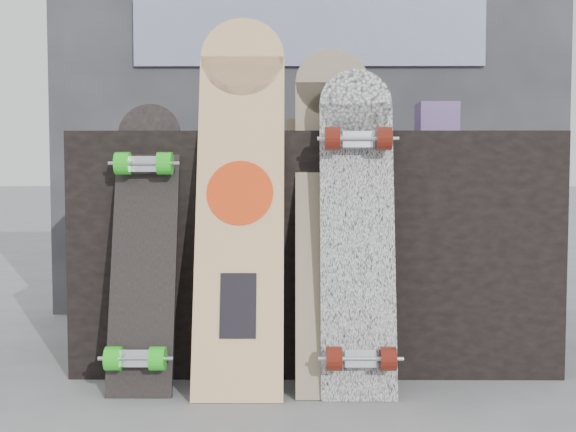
{
  "coord_description": "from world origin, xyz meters",
  "views": [
    {
      "loc": [
        -0.08,
        -2.08,
        0.67
      ],
      "look_at": [
        -0.09,
        0.2,
        0.53
      ],
      "focal_mm": 45.0,
      "sensor_mm": 36.0,
      "label": 1
    }
  ],
  "objects_px": {
    "longboard_geisha": "(240,188)",
    "longboard_cascadia": "(358,225)",
    "skateboard_dark": "(144,242)",
    "longboard_celtic": "(334,203)",
    "vendor_table": "(314,247)"
  },
  "relations": [
    {
      "from": "longboard_geisha",
      "to": "skateboard_dark",
      "type": "bearing_deg",
      "value": -174.88
    },
    {
      "from": "longboard_geisha",
      "to": "vendor_table",
      "type": "bearing_deg",
      "value": 56.16
    },
    {
      "from": "longboard_cascadia",
      "to": "skateboard_dark",
      "type": "relative_size",
      "value": 1.11
    },
    {
      "from": "longboard_geisha",
      "to": "skateboard_dark",
      "type": "height_order",
      "value": "longboard_geisha"
    },
    {
      "from": "longboard_cascadia",
      "to": "vendor_table",
      "type": "bearing_deg",
      "value": 105.85
    },
    {
      "from": "longboard_celtic",
      "to": "longboard_cascadia",
      "type": "height_order",
      "value": "longboard_celtic"
    },
    {
      "from": "vendor_table",
      "to": "skateboard_dark",
      "type": "distance_m",
      "value": 0.66
    },
    {
      "from": "longboard_celtic",
      "to": "skateboard_dark",
      "type": "bearing_deg",
      "value": -174.26
    },
    {
      "from": "longboard_geisha",
      "to": "longboard_celtic",
      "type": "height_order",
      "value": "longboard_geisha"
    },
    {
      "from": "longboard_celtic",
      "to": "skateboard_dark",
      "type": "height_order",
      "value": "longboard_celtic"
    },
    {
      "from": "longboard_geisha",
      "to": "longboard_cascadia",
      "type": "relative_size",
      "value": 1.18
    },
    {
      "from": "longboard_geisha",
      "to": "longboard_cascadia",
      "type": "height_order",
      "value": "longboard_geisha"
    },
    {
      "from": "vendor_table",
      "to": "longboard_cascadia",
      "type": "height_order",
      "value": "longboard_cascadia"
    },
    {
      "from": "longboard_celtic",
      "to": "longboard_cascadia",
      "type": "distance_m",
      "value": 0.14
    },
    {
      "from": "longboard_geisha",
      "to": "longboard_cascadia",
      "type": "distance_m",
      "value": 0.38
    }
  ]
}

